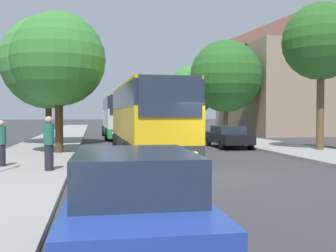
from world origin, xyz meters
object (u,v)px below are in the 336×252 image
(tree_right_far, at_px, (321,42))
(tree_left_near, at_px, (58,60))
(bus_front, at_px, (147,119))
(pedestrian_waiting_near, at_px, (1,143))
(bus_middle, at_px, (120,116))
(pedestrian_waiting_far, at_px, (49,143))
(parked_car_left_curb, at_px, (134,209))
(parked_car_right_near, at_px, (228,136))
(tree_right_near, at_px, (226,76))
(tree_right_mid, at_px, (193,90))
(tree_left_far, at_px, (48,62))

(tree_right_far, bearing_deg, tree_left_near, 175.96)
(bus_front, height_order, pedestrian_waiting_near, bus_front)
(bus_middle, relative_size, pedestrian_waiting_far, 6.19)
(bus_front, bearing_deg, tree_right_far, 3.73)
(bus_middle, bearing_deg, parked_car_left_curb, -93.96)
(parked_car_right_near, distance_m, tree_right_near, 11.91)
(tree_right_mid, bearing_deg, tree_left_near, -120.96)
(bus_middle, relative_size, tree_right_near, 1.35)
(tree_right_near, bearing_deg, tree_right_mid, 99.24)
(parked_car_right_near, distance_m, tree_right_mid, 18.17)
(tree_left_near, bearing_deg, tree_right_mid, 59.04)
(tree_left_far, bearing_deg, parked_car_left_curb, -81.22)
(bus_middle, distance_m, tree_left_far, 9.80)
(pedestrian_waiting_near, bearing_deg, tree_left_far, -6.25)
(bus_middle, height_order, pedestrian_waiting_far, bus_middle)
(bus_middle, distance_m, pedestrian_waiting_near, 20.11)
(parked_car_right_near, xyz_separation_m, tree_right_far, (3.92, -3.75, 5.29))
(parked_car_left_curb, height_order, pedestrian_waiting_near, pedestrian_waiting_near)
(pedestrian_waiting_near, distance_m, tree_right_near, 24.01)
(bus_middle, bearing_deg, tree_right_near, -7.13)
(bus_front, xyz_separation_m, pedestrian_waiting_near, (-5.90, -3.27, -0.83))
(tree_right_near, bearing_deg, tree_right_far, -88.06)
(parked_car_right_near, relative_size, tree_left_near, 0.64)
(bus_front, distance_m, tree_left_near, 5.46)
(bus_front, distance_m, tree_right_near, 17.86)
(tree_right_near, height_order, tree_right_mid, tree_right_near)
(bus_front, bearing_deg, tree_left_near, 156.52)
(parked_car_right_near, height_order, tree_right_mid, tree_right_mid)
(bus_front, distance_m, pedestrian_waiting_far, 6.26)
(parked_car_left_curb, xyz_separation_m, pedestrian_waiting_near, (-3.86, 10.25, 0.19))
(parked_car_left_curb, distance_m, parked_car_right_near, 19.65)
(pedestrian_waiting_far, bearing_deg, bus_middle, -162.38)
(bus_middle, bearing_deg, parked_car_right_near, -63.06)
(parked_car_left_curb, height_order, tree_right_near, tree_right_near)
(bus_middle, distance_m, tree_right_near, 10.09)
(bus_front, relative_size, parked_car_left_curb, 2.73)
(bus_middle, xyz_separation_m, parked_car_right_near, (5.93, -11.47, -1.17))
(bus_middle, height_order, tree_left_far, tree_left_far)
(bus_front, relative_size, tree_left_far, 1.30)
(parked_car_right_near, bearing_deg, tree_left_far, -18.67)
(tree_left_near, relative_size, tree_right_mid, 0.99)
(bus_front, distance_m, parked_car_left_curb, 13.71)
(bus_front, xyz_separation_m, tree_right_mid, (7.99, 22.13, 2.84))
(pedestrian_waiting_near, height_order, tree_right_mid, tree_right_mid)
(tree_right_far, bearing_deg, parked_car_right_near, 136.22)
(parked_car_left_curb, xyz_separation_m, tree_right_far, (11.68, 14.29, 5.19))
(bus_middle, bearing_deg, tree_left_near, -106.19)
(bus_middle, xyz_separation_m, parked_car_left_curb, (-1.84, -29.52, -1.07))
(bus_front, xyz_separation_m, tree_left_far, (-5.44, 8.56, 3.68))
(parked_car_left_curb, height_order, tree_left_near, tree_left_near)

